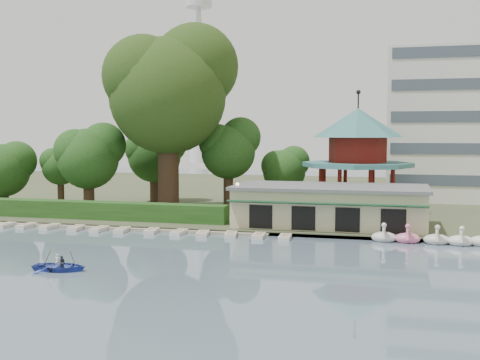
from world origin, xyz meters
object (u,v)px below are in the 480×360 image
(dock, at_px, (101,227))
(rowboat_with_passengers, at_px, (60,263))
(boathouse, at_px, (330,205))
(pavilion, at_px, (358,150))
(big_tree, at_px, (170,86))

(dock, bearing_deg, rowboat_with_passengers, -71.36)
(rowboat_with_passengers, bearing_deg, dock, 108.64)
(boathouse, distance_m, pavilion, 11.43)
(rowboat_with_passengers, bearing_deg, big_tree, 95.32)
(pavilion, bearing_deg, boathouse, -101.28)
(pavilion, bearing_deg, big_tree, -169.69)
(rowboat_with_passengers, bearing_deg, pavilion, 60.40)
(big_tree, xyz_separation_m, rowboat_with_passengers, (2.63, -28.24, -14.13))
(rowboat_with_passengers, bearing_deg, boathouse, 53.64)
(big_tree, bearing_deg, boathouse, -18.34)
(boathouse, bearing_deg, dock, -167.76)
(big_tree, height_order, rowboat_with_passengers, big_tree)
(pavilion, relative_size, rowboat_with_passengers, 2.46)
(boathouse, bearing_deg, rowboat_with_passengers, -126.36)
(boathouse, xyz_separation_m, pavilion, (2.00, 10.03, 5.11))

